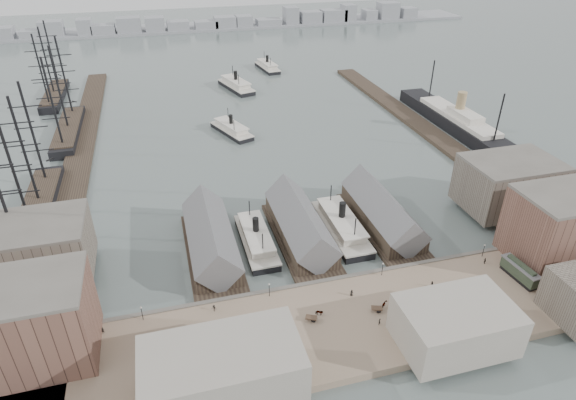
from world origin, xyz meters
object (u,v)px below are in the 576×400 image
object	(u,v)px
ocean_steamer	(458,122)
horse_cart_right	(383,306)
horse_cart_left	(156,336)
horse_cart_center	(317,315)
ferry_docked_west	(256,239)
tram	(520,272)

from	to	relation	value
ocean_steamer	horse_cart_right	world-z (taller)	ocean_steamer
horse_cart_left	horse_cart_center	world-z (taller)	horse_cart_center
horse_cart_left	horse_cart_center	bearing A→B (deg)	-99.47
horse_cart_left	horse_cart_right	world-z (taller)	horse_cart_right
ocean_steamer	horse_cart_left	xyz separation A→B (m)	(-134.34, -93.25, -0.93)
ferry_docked_west	horse_cart_right	bearing A→B (deg)	-57.36
ferry_docked_west	ocean_steamer	xyz separation A→B (m)	(105.00, 62.06, 1.42)
horse_cart_right	horse_cart_center	bearing A→B (deg)	104.67
tram	horse_cart_right	distance (m)	38.38
ocean_steamer	horse_cart_center	world-z (taller)	ocean_steamer
tram	horse_cart_right	xyz separation A→B (m)	(-38.35, -0.71, -1.28)
ferry_docked_west	ocean_steamer	size ratio (longest dim) A/B	0.32
ferry_docked_west	tram	distance (m)	70.54
tram	horse_cart_center	world-z (taller)	tram
ferry_docked_west	tram	xyz separation A→B (m)	(61.22, -35.00, 1.76)
tram	horse_cart_left	world-z (taller)	tram
ferry_docked_west	horse_cart_left	world-z (taller)	ferry_docked_west
horse_cart_right	horse_cart_left	bearing A→B (deg)	104.68
ferry_docked_west	horse_cart_right	distance (m)	42.41
ferry_docked_west	tram	bearing A→B (deg)	-29.76
ferry_docked_west	horse_cart_left	distance (m)	42.83
horse_cart_center	ferry_docked_west	bearing A→B (deg)	37.73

